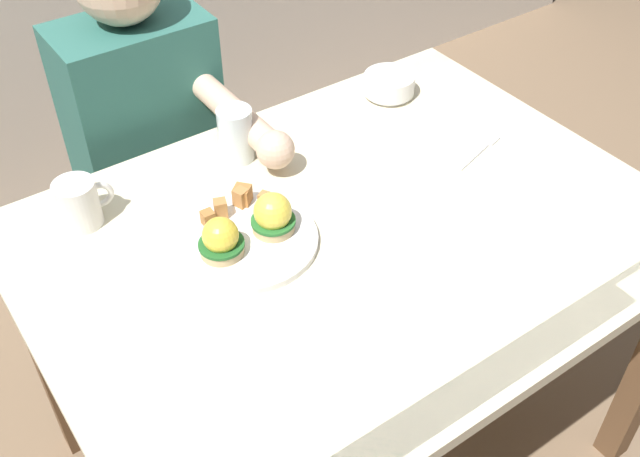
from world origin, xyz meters
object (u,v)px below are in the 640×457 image
water_glass_near (236,137)px  dining_table (350,269)px  fruit_bowl (389,85)px  eggs_benedict_plate (247,232)px  coffee_mug (79,202)px  diner_person (154,143)px  fork (480,150)px

water_glass_near → dining_table: bearing=-79.4°
dining_table → fruit_bowl: (0.36, 0.33, 0.14)m
eggs_benedict_plate → coffee_mug: (-0.23, 0.23, 0.02)m
eggs_benedict_plate → diner_person: diner_person is taller
fruit_bowl → fork: size_ratio=0.78×
dining_table → diner_person: diner_person is taller
dining_table → water_glass_near: size_ratio=10.12×
dining_table → fruit_bowl: size_ratio=10.00×
fruit_bowl → diner_person: 0.58m
eggs_benedict_plate → water_glass_near: (0.12, 0.24, 0.03)m
dining_table → coffee_mug: (-0.41, 0.31, 0.16)m
fruit_bowl → coffee_mug: size_ratio=1.08×
dining_table → fork: fork is taller
dining_table → coffee_mug: size_ratio=10.76×
water_glass_near → diner_person: (-0.08, 0.28, -0.14)m
coffee_mug → fork: 0.83m
eggs_benedict_plate → coffee_mug: coffee_mug is taller
coffee_mug → fork: (0.79, -0.27, -0.05)m
fork → diner_person: diner_person is taller
eggs_benedict_plate → fork: bearing=-3.9°
fruit_bowl → fork: fruit_bowl is taller
coffee_mug → dining_table: bearing=-37.3°
coffee_mug → diner_person: diner_person is taller
eggs_benedict_plate → water_glass_near: bearing=63.7°
coffee_mug → eggs_benedict_plate: bearing=-45.1°
dining_table → water_glass_near: water_glass_near is taller
dining_table → eggs_benedict_plate: size_ratio=4.44×
fork → water_glass_near: 0.52m
dining_table → eggs_benedict_plate: eggs_benedict_plate is taller
fork → diner_person: size_ratio=0.13×
coffee_mug → water_glass_near: 0.35m
fruit_bowl → water_glass_near: water_glass_near is taller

